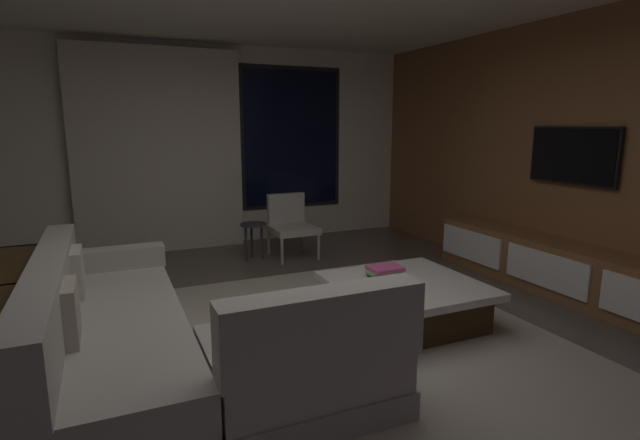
{
  "coord_description": "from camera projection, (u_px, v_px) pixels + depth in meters",
  "views": [
    {
      "loc": [
        -1.21,
        -3.09,
        1.64
      ],
      "look_at": [
        0.66,
        1.12,
        0.74
      ],
      "focal_mm": 27.31,
      "sensor_mm": 36.0,
      "label": 1
    }
  ],
  "objects": [
    {
      "name": "floor",
      "position": [
        300.0,
        352.0,
        3.57
      ],
      "size": [
        9.2,
        9.2,
        0.0
      ],
      "primitive_type": "plane",
      "color": "#564C44"
    },
    {
      "name": "coffee_table",
      "position": [
        405.0,
        302.0,
        4.07
      ],
      "size": [
        1.16,
        1.16,
        0.36
      ],
      "color": "#392612",
      "rests_on": "floor"
    },
    {
      "name": "side_stool",
      "position": [
        253.0,
        230.0,
        5.96
      ],
      "size": [
        0.32,
        0.32,
        0.46
      ],
      "color": "#333338",
      "rests_on": "floor"
    },
    {
      "name": "mounted_tv",
      "position": [
        573.0,
        155.0,
        4.71
      ],
      "size": [
        0.05,
        0.96,
        0.56
      ],
      "color": "black"
    },
    {
      "name": "media_wall",
      "position": [
        604.0,
        157.0,
        4.53
      ],
      "size": [
        0.12,
        7.8,
        2.7
      ],
      "color": "brown",
      "rests_on": "floor"
    },
    {
      "name": "area_rug",
      "position": [
        349.0,
        348.0,
        3.62
      ],
      "size": [
        3.2,
        3.8,
        0.01
      ],
      "primitive_type": "cube",
      "color": "#ADA391",
      "rests_on": "floor"
    },
    {
      "name": "media_console",
      "position": [
        566.0,
        272.0,
        4.67
      ],
      "size": [
        0.46,
        3.1,
        0.52
      ],
      "color": "brown",
      "rests_on": "floor"
    },
    {
      "name": "sectional_couch",
      "position": [
        157.0,
        342.0,
        3.08
      ],
      "size": [
        1.98,
        2.5,
        0.82
      ],
      "color": "gray",
      "rests_on": "floor"
    },
    {
      "name": "book_stack_on_coffee_table",
      "position": [
        385.0,
        272.0,
        4.14
      ],
      "size": [
        0.3,
        0.23,
        0.1
      ],
      "color": "#4C546B",
      "rests_on": "coffee_table"
    },
    {
      "name": "accent_chair_near_window",
      "position": [
        290.0,
        222.0,
        6.14
      ],
      "size": [
        0.55,
        0.57,
        0.78
      ],
      "color": "#B2ADA0",
      "rests_on": "floor"
    },
    {
      "name": "back_wall_with_window",
      "position": [
        196.0,
        147.0,
        6.54
      ],
      "size": [
        6.6,
        0.3,
        2.7
      ],
      "color": "silver",
      "rests_on": "floor"
    }
  ]
}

